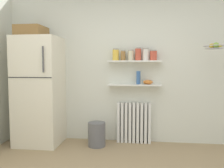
# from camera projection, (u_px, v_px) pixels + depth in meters

# --- Properties ---
(back_wall) EXTENTS (7.04, 0.10, 2.60)m
(back_wall) POSITION_uv_depth(u_px,v_px,m) (131.00, 68.00, 4.12)
(back_wall) COLOR silver
(back_wall) RESTS_ON ground_plane
(refrigerator) EXTENTS (0.73, 0.69, 2.00)m
(refrigerator) POSITION_uv_depth(u_px,v_px,m) (39.00, 89.00, 3.97)
(refrigerator) COLOR silver
(refrigerator) RESTS_ON ground_plane
(radiator) EXTENTS (0.59, 0.12, 0.70)m
(radiator) POSITION_uv_depth(u_px,v_px,m) (134.00, 123.00, 4.06)
(radiator) COLOR white
(radiator) RESTS_ON ground_plane
(wall_shelf_lower) EXTENTS (0.91, 0.22, 0.02)m
(wall_shelf_lower) POSITION_uv_depth(u_px,v_px,m) (134.00, 85.00, 3.98)
(wall_shelf_lower) COLOR white
(wall_shelf_upper) EXTENTS (0.91, 0.22, 0.02)m
(wall_shelf_upper) POSITION_uv_depth(u_px,v_px,m) (134.00, 61.00, 3.95)
(wall_shelf_upper) COLOR white
(storage_jar_0) EXTENTS (0.11, 0.11, 0.20)m
(storage_jar_0) POSITION_uv_depth(u_px,v_px,m) (116.00, 55.00, 3.98)
(storage_jar_0) COLOR yellow
(storage_jar_0) RESTS_ON wall_shelf_upper
(storage_jar_1) EXTENTS (0.08, 0.08, 0.18)m
(storage_jar_1) POSITION_uv_depth(u_px,v_px,m) (123.00, 55.00, 3.96)
(storage_jar_1) COLOR olive
(storage_jar_1) RESTS_ON wall_shelf_upper
(storage_jar_2) EXTENTS (0.10, 0.10, 0.18)m
(storage_jar_2) POSITION_uv_depth(u_px,v_px,m) (131.00, 55.00, 3.95)
(storage_jar_2) COLOR beige
(storage_jar_2) RESTS_ON wall_shelf_upper
(storage_jar_3) EXTENTS (0.10, 0.10, 0.22)m
(storage_jar_3) POSITION_uv_depth(u_px,v_px,m) (138.00, 54.00, 3.93)
(storage_jar_3) COLOR #C64C38
(storage_jar_3) RESTS_ON wall_shelf_upper
(storage_jar_4) EXTENTS (0.10, 0.10, 0.21)m
(storage_jar_4) POSITION_uv_depth(u_px,v_px,m) (146.00, 54.00, 3.91)
(storage_jar_4) COLOR silver
(storage_jar_4) RESTS_ON wall_shelf_upper
(storage_jar_5) EXTENTS (0.12, 0.12, 0.18)m
(storage_jar_5) POSITION_uv_depth(u_px,v_px,m) (153.00, 55.00, 3.90)
(storage_jar_5) COLOR #C64C38
(storage_jar_5) RESTS_ON wall_shelf_upper
(vase) EXTENTS (0.07, 0.07, 0.22)m
(vase) POSITION_uv_depth(u_px,v_px,m) (138.00, 78.00, 3.96)
(vase) COLOR #38609E
(vase) RESTS_ON wall_shelf_lower
(shelf_bowl) EXTENTS (0.16, 0.16, 0.07)m
(shelf_bowl) POSITION_uv_depth(u_px,v_px,m) (148.00, 82.00, 3.95)
(shelf_bowl) COLOR orange
(shelf_bowl) RESTS_ON wall_shelf_lower
(trash_bin) EXTENTS (0.29, 0.29, 0.40)m
(trash_bin) POSITION_uv_depth(u_px,v_px,m) (97.00, 134.00, 3.88)
(trash_bin) COLOR slate
(trash_bin) RESTS_ON ground_plane
(hanging_fruit_basket) EXTENTS (0.31, 0.31, 0.10)m
(hanging_fruit_basket) POSITION_uv_depth(u_px,v_px,m) (215.00, 46.00, 3.48)
(hanging_fruit_basket) COLOR #B2B2B7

